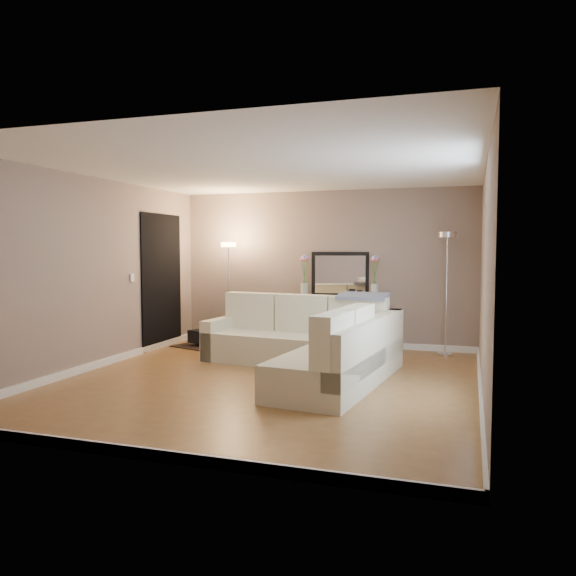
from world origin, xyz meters
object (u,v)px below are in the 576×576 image
(sectional_sofa, at_px, (312,345))
(console_table, at_px, (334,320))
(floor_lamp_lit, at_px, (229,273))
(floor_lamp_unlit, at_px, (447,269))

(sectional_sofa, relative_size, console_table, 2.10)
(console_table, height_order, floor_lamp_lit, floor_lamp_lit)
(floor_lamp_lit, bearing_deg, floor_lamp_unlit, 2.13)
(floor_lamp_lit, relative_size, floor_lamp_unlit, 0.92)
(floor_lamp_lit, bearing_deg, sectional_sofa, -39.72)
(sectional_sofa, bearing_deg, floor_lamp_lit, 140.28)
(sectional_sofa, xyz_separation_m, floor_lamp_unlit, (1.63, 1.72, 0.97))
(sectional_sofa, distance_m, floor_lamp_lit, 2.64)
(sectional_sofa, relative_size, floor_lamp_lit, 1.68)
(console_table, xyz_separation_m, floor_lamp_lit, (-1.77, -0.24, 0.76))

